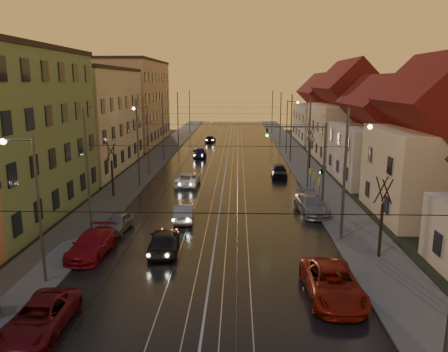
# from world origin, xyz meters

# --- Properties ---
(ground) EXTENTS (160.00, 160.00, 0.00)m
(ground) POSITION_xyz_m (0.00, 0.00, 0.00)
(ground) COLOR black
(ground) RESTS_ON ground
(road) EXTENTS (16.00, 120.00, 0.04)m
(road) POSITION_xyz_m (0.00, 40.00, 0.02)
(road) COLOR black
(road) RESTS_ON ground
(sidewalk_left) EXTENTS (4.00, 120.00, 0.15)m
(sidewalk_left) POSITION_xyz_m (-10.00, 40.00, 0.07)
(sidewalk_left) COLOR #4C4C4C
(sidewalk_left) RESTS_ON ground
(sidewalk_right) EXTENTS (4.00, 120.00, 0.15)m
(sidewalk_right) POSITION_xyz_m (10.00, 40.00, 0.07)
(sidewalk_right) COLOR #4C4C4C
(sidewalk_right) RESTS_ON ground
(tram_rail_0) EXTENTS (0.06, 120.00, 0.03)m
(tram_rail_0) POSITION_xyz_m (-2.20, 40.00, 0.06)
(tram_rail_0) COLOR gray
(tram_rail_0) RESTS_ON road
(tram_rail_1) EXTENTS (0.06, 120.00, 0.03)m
(tram_rail_1) POSITION_xyz_m (-0.77, 40.00, 0.06)
(tram_rail_1) COLOR gray
(tram_rail_1) RESTS_ON road
(tram_rail_2) EXTENTS (0.06, 120.00, 0.03)m
(tram_rail_2) POSITION_xyz_m (0.77, 40.00, 0.06)
(tram_rail_2) COLOR gray
(tram_rail_2) RESTS_ON road
(tram_rail_3) EXTENTS (0.06, 120.00, 0.03)m
(tram_rail_3) POSITION_xyz_m (2.20, 40.00, 0.06)
(tram_rail_3) COLOR gray
(tram_rail_3) RESTS_ON road
(apartment_left_2) EXTENTS (10.00, 20.00, 12.00)m
(apartment_left_2) POSITION_xyz_m (-17.50, 34.00, 6.00)
(apartment_left_2) COLOR #BFB794
(apartment_left_2) RESTS_ON ground
(apartment_left_3) EXTENTS (10.00, 24.00, 14.00)m
(apartment_left_3) POSITION_xyz_m (-17.50, 58.00, 7.00)
(apartment_left_3) COLOR tan
(apartment_left_3) RESTS_ON ground
(house_right_1) EXTENTS (8.67, 10.20, 10.80)m
(house_right_1) POSITION_xyz_m (17.00, 15.00, 5.45)
(house_right_1) COLOR beige
(house_right_1) RESTS_ON ground
(house_right_2) EXTENTS (9.18, 12.24, 9.20)m
(house_right_2) POSITION_xyz_m (17.00, 28.00, 4.64)
(house_right_2) COLOR beige
(house_right_2) RESTS_ON ground
(house_right_3) EXTENTS (9.18, 14.28, 11.50)m
(house_right_3) POSITION_xyz_m (17.00, 43.00, 5.80)
(house_right_3) COLOR beige
(house_right_3) RESTS_ON ground
(house_right_4) EXTENTS (9.18, 16.32, 10.00)m
(house_right_4) POSITION_xyz_m (17.00, 61.00, 5.05)
(house_right_4) COLOR beige
(house_right_4) RESTS_ON ground
(catenary_pole_l_1) EXTENTS (0.16, 0.16, 9.00)m
(catenary_pole_l_1) POSITION_xyz_m (-8.60, 9.00, 4.50)
(catenary_pole_l_1) COLOR #595B60
(catenary_pole_l_1) RESTS_ON ground
(catenary_pole_r_1) EXTENTS (0.16, 0.16, 9.00)m
(catenary_pole_r_1) POSITION_xyz_m (8.60, 9.00, 4.50)
(catenary_pole_r_1) COLOR #595B60
(catenary_pole_r_1) RESTS_ON ground
(catenary_pole_l_2) EXTENTS (0.16, 0.16, 9.00)m
(catenary_pole_l_2) POSITION_xyz_m (-8.60, 24.00, 4.50)
(catenary_pole_l_2) COLOR #595B60
(catenary_pole_l_2) RESTS_ON ground
(catenary_pole_r_2) EXTENTS (0.16, 0.16, 9.00)m
(catenary_pole_r_2) POSITION_xyz_m (8.60, 24.00, 4.50)
(catenary_pole_r_2) COLOR #595B60
(catenary_pole_r_2) RESTS_ON ground
(catenary_pole_l_3) EXTENTS (0.16, 0.16, 9.00)m
(catenary_pole_l_3) POSITION_xyz_m (-8.60, 39.00, 4.50)
(catenary_pole_l_3) COLOR #595B60
(catenary_pole_l_3) RESTS_ON ground
(catenary_pole_r_3) EXTENTS (0.16, 0.16, 9.00)m
(catenary_pole_r_3) POSITION_xyz_m (8.60, 39.00, 4.50)
(catenary_pole_r_3) COLOR #595B60
(catenary_pole_r_3) RESTS_ON ground
(catenary_pole_l_4) EXTENTS (0.16, 0.16, 9.00)m
(catenary_pole_l_4) POSITION_xyz_m (-8.60, 54.00, 4.50)
(catenary_pole_l_4) COLOR #595B60
(catenary_pole_l_4) RESTS_ON ground
(catenary_pole_r_4) EXTENTS (0.16, 0.16, 9.00)m
(catenary_pole_r_4) POSITION_xyz_m (8.60, 54.00, 4.50)
(catenary_pole_r_4) COLOR #595B60
(catenary_pole_r_4) RESTS_ON ground
(catenary_pole_l_5) EXTENTS (0.16, 0.16, 9.00)m
(catenary_pole_l_5) POSITION_xyz_m (-8.60, 72.00, 4.50)
(catenary_pole_l_5) COLOR #595B60
(catenary_pole_l_5) RESTS_ON ground
(catenary_pole_r_5) EXTENTS (0.16, 0.16, 9.00)m
(catenary_pole_r_5) POSITION_xyz_m (8.60, 72.00, 4.50)
(catenary_pole_r_5) COLOR #595B60
(catenary_pole_r_5) RESTS_ON ground
(street_lamp_0) EXTENTS (1.75, 0.32, 8.00)m
(street_lamp_0) POSITION_xyz_m (-9.10, 2.00, 4.89)
(street_lamp_0) COLOR #595B60
(street_lamp_0) RESTS_ON ground
(street_lamp_1) EXTENTS (1.75, 0.32, 8.00)m
(street_lamp_1) POSITION_xyz_m (9.10, 10.00, 4.89)
(street_lamp_1) COLOR #595B60
(street_lamp_1) RESTS_ON ground
(street_lamp_2) EXTENTS (1.75, 0.32, 8.00)m
(street_lamp_2) POSITION_xyz_m (-9.10, 30.00, 4.89)
(street_lamp_2) COLOR #595B60
(street_lamp_2) RESTS_ON ground
(street_lamp_3) EXTENTS (1.75, 0.32, 8.00)m
(street_lamp_3) POSITION_xyz_m (9.10, 46.00, 4.89)
(street_lamp_3) COLOR #595B60
(street_lamp_3) RESTS_ON ground
(traffic_light_mast) EXTENTS (5.30, 0.32, 7.20)m
(traffic_light_mast) POSITION_xyz_m (7.99, 18.00, 4.60)
(traffic_light_mast) COLOR #595B60
(traffic_light_mast) RESTS_ON ground
(bare_tree_0) EXTENTS (1.09, 1.09, 5.11)m
(bare_tree_0) POSITION_xyz_m (-10.20, 20.00, 2.49)
(bare_tree_0) COLOR black
(bare_tree_0) RESTS_ON ground
(bare_tree_1) EXTENTS (1.09, 1.09, 5.11)m
(bare_tree_1) POSITION_xyz_m (10.20, 6.00, 2.49)
(bare_tree_1) COLOR black
(bare_tree_1) RESTS_ON ground
(bare_tree_2) EXTENTS (1.09, 1.09, 5.11)m
(bare_tree_2) POSITION_xyz_m (10.40, 34.00, 2.49)
(bare_tree_2) COLOR black
(bare_tree_2) RESTS_ON ground
(driving_car_0) EXTENTS (2.20, 4.70, 1.56)m
(driving_car_0) POSITION_xyz_m (-3.16, 6.64, 0.78)
(driving_car_0) COLOR black
(driving_car_0) RESTS_ON ground
(driving_car_1) EXTENTS (1.78, 4.24, 1.36)m
(driving_car_1) POSITION_xyz_m (-2.68, 13.09, 0.68)
(driving_car_1) COLOR #AAAAB0
(driving_car_1) RESTS_ON ground
(driving_car_2) EXTENTS (2.44, 4.99, 1.36)m
(driving_car_2) POSITION_xyz_m (-3.72, 24.99, 0.68)
(driving_car_2) COLOR white
(driving_car_2) RESTS_ON ground
(driving_car_3) EXTENTS (2.40, 4.92, 1.38)m
(driving_car_3) POSITION_xyz_m (-3.99, 42.49, 0.69)
(driving_car_3) COLOR #161A44
(driving_car_3) RESTS_ON ground
(driving_car_4) EXTENTS (1.96, 3.91, 1.28)m
(driving_car_4) POSITION_xyz_m (-3.44, 58.30, 0.64)
(driving_car_4) COLOR black
(driving_car_4) RESTS_ON ground
(parked_left_1) EXTENTS (2.29, 4.84, 1.34)m
(parked_left_1) POSITION_xyz_m (-7.02, -2.55, 0.67)
(parked_left_1) COLOR maroon
(parked_left_1) RESTS_ON ground
(parked_left_2) EXTENTS (2.31, 5.06, 1.44)m
(parked_left_2) POSITION_xyz_m (-7.60, 5.98, 0.72)
(parked_left_2) COLOR maroon
(parked_left_2) RESTS_ON ground
(parked_left_3) EXTENTS (1.87, 3.90, 1.29)m
(parked_left_3) POSITION_xyz_m (-7.21, 10.60, 0.64)
(parked_left_3) COLOR gray
(parked_left_3) RESTS_ON ground
(parked_right_0) EXTENTS (2.72, 5.67, 1.56)m
(parked_right_0) POSITION_xyz_m (6.28, 0.89, 0.78)
(parked_right_0) COLOR maroon
(parked_right_0) RESTS_ON ground
(parked_right_1) EXTENTS (2.66, 5.36, 1.50)m
(parked_right_1) POSITION_xyz_m (7.60, 15.33, 0.75)
(parked_right_1) COLOR #96969B
(parked_right_1) RESTS_ON ground
(parked_right_2) EXTENTS (1.90, 4.39, 1.48)m
(parked_right_2) POSITION_xyz_m (6.20, 29.26, 0.74)
(parked_right_2) COLOR black
(parked_right_2) RESTS_ON ground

